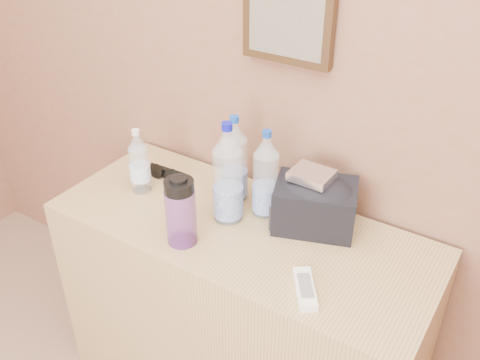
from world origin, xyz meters
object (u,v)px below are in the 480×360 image
pet_small (139,164)px  nalgene_bottle (181,211)px  dresser (241,313)px  pet_large_b (235,163)px  ac_remote (305,289)px  pet_large_c (266,178)px  foil_packet (312,175)px  sunglasses (167,173)px  toiletry_bag (315,203)px  pet_large_d (228,178)px

pet_small → nalgene_bottle: pet_small is taller
dresser → pet_small: size_ratio=5.32×
pet_large_b → ac_remote: pet_large_b is taller
pet_large_c → foil_packet: bearing=8.3°
sunglasses → foil_packet: foil_packet is taller
dresser → foil_packet: bearing=36.7°
nalgene_bottle → dresser: bearing=55.0°
pet_small → toiletry_bag: bearing=13.1°
dresser → ac_remote: bearing=-26.5°
pet_large_b → pet_large_d: bearing=-66.7°
pet_large_c → foil_packet: size_ratio=2.42×
ac_remote → pet_large_d: bearing=-149.6°
dresser → nalgene_bottle: (-0.11, -0.16, 0.51)m
dresser → pet_small: (-0.42, -0.01, 0.51)m
pet_large_c → sunglasses: size_ratio=2.01×
nalgene_bottle → toiletry_bag: bearing=43.7°
pet_large_b → pet_large_c: (0.14, -0.02, -0.00)m
ac_remote → nalgene_bottle: bearing=-124.0°
pet_large_c → ac_remote: 0.41m
ac_remote → sunglasses: bearing=-144.8°
foil_packet → ac_remote: bearing=-64.8°
nalgene_bottle → toiletry_bag: nalgene_bottle is taller
nalgene_bottle → pet_large_b: bearing=89.3°
nalgene_bottle → ac_remote: 0.44m
pet_large_b → toiletry_bag: bearing=0.4°
pet_large_d → sunglasses: 0.37m
foil_packet → dresser: bearing=-143.3°
pet_large_b → sunglasses: bearing=-173.9°
pet_small → foil_packet: size_ratio=1.89×
pet_large_c → pet_large_d: bearing=-132.8°
pet_small → ac_remote: 0.75m
pet_large_d → nalgene_bottle: (-0.05, -0.18, -0.04)m
toiletry_bag → pet_large_d: bearing=-175.1°
nalgene_bottle → ac_remote: (0.43, 0.01, -0.10)m
toiletry_bag → foil_packet: 0.10m
nalgene_bottle → sunglasses: (-0.28, 0.26, -0.09)m
ac_remote → pet_large_c: bearing=-167.5°
nalgene_bottle → foil_packet: nalgene_bottle is taller
pet_large_b → pet_small: bearing=-155.4°
dresser → pet_large_c: size_ratio=4.16×
ac_remote → foil_packet: size_ratio=1.25×
pet_small → sunglasses: (0.03, 0.11, -0.09)m
ac_remote → pet_large_b: bearing=-159.0°
ac_remote → toiletry_bag: size_ratio=0.62×
pet_small → foil_packet: pet_small is taller
pet_small → toiletry_bag: size_ratio=0.94×
sunglasses → ac_remote: bearing=-22.7°
dresser → pet_small: bearing=-178.8°
foil_packet → toiletry_bag: bearing=6.1°
pet_large_b → ac_remote: bearing=-34.3°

